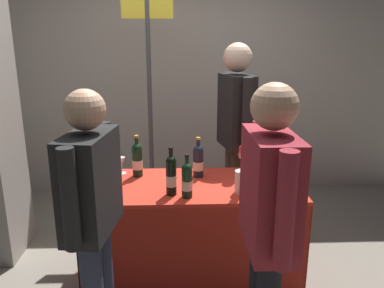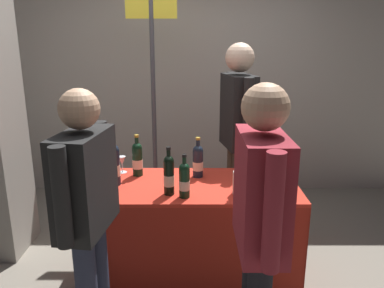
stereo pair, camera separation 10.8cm
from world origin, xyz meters
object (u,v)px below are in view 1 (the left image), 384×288
at_px(tasting_table, 192,214).
at_px(featured_wine_bottle, 171,175).
at_px(booth_signpost, 149,88).
at_px(wine_glass_mid, 121,162).
at_px(wine_glass_near_vendor, 255,170).
at_px(vendor_presenter, 236,125).
at_px(taster_foreground_right, 92,204).
at_px(display_bottle_0, 137,159).
at_px(flower_vase, 242,176).

height_order(tasting_table, featured_wine_bottle, featured_wine_bottle).
distance_m(featured_wine_bottle, booth_signpost, 1.39).
bearing_deg(wine_glass_mid, tasting_table, -24.61).
height_order(tasting_table, wine_glass_near_vendor, wine_glass_near_vendor).
relative_size(featured_wine_bottle, vendor_presenter, 0.19).
distance_m(wine_glass_mid, taster_foreground_right, 0.92).
height_order(tasting_table, taster_foreground_right, taster_foreground_right).
distance_m(display_bottle_0, flower_vase, 0.82).
height_order(display_bottle_0, vendor_presenter, vendor_presenter).
bearing_deg(featured_wine_bottle, display_bottle_0, 125.32).
xyz_separation_m(featured_wine_bottle, wine_glass_near_vendor, (0.60, 0.19, -0.04)).
relative_size(tasting_table, wine_glass_near_vendor, 11.00).
bearing_deg(featured_wine_bottle, taster_foreground_right, -130.52).
distance_m(tasting_table, flower_vase, 0.52).
height_order(tasting_table, vendor_presenter, vendor_presenter).
bearing_deg(display_bottle_0, booth_signpost, 87.49).
bearing_deg(wine_glass_mid, flower_vase, -25.69).
height_order(featured_wine_bottle, wine_glass_near_vendor, featured_wine_bottle).
height_order(featured_wine_bottle, display_bottle_0, featured_wine_bottle).
xyz_separation_m(tasting_table, featured_wine_bottle, (-0.15, -0.18, 0.38)).
distance_m(taster_foreground_right, booth_signpost, 1.85).
xyz_separation_m(wine_glass_near_vendor, flower_vase, (-0.12, -0.17, 0.02)).
bearing_deg(featured_wine_bottle, booth_signpost, 99.61).
relative_size(tasting_table, vendor_presenter, 0.88).
bearing_deg(vendor_presenter, display_bottle_0, -73.35).
xyz_separation_m(display_bottle_0, wine_glass_near_vendor, (0.86, -0.18, -0.03)).
bearing_deg(vendor_presenter, wine_glass_near_vendor, -5.56).
bearing_deg(display_bottle_0, wine_glass_mid, 154.48).
height_order(featured_wine_bottle, wine_glass_mid, featured_wine_bottle).
bearing_deg(tasting_table, wine_glass_mid, 155.39).
relative_size(featured_wine_bottle, wine_glass_mid, 2.53).
distance_m(display_bottle_0, booth_signpost, 1.03).
bearing_deg(taster_foreground_right, flower_vase, -52.73).
distance_m(tasting_table, vendor_presenter, 0.90).
bearing_deg(booth_signpost, wine_glass_mid, -101.12).
bearing_deg(flower_vase, wine_glass_near_vendor, 54.50).
relative_size(wine_glass_near_vendor, vendor_presenter, 0.08).
distance_m(display_bottle_0, wine_glass_mid, 0.15).
relative_size(tasting_table, taster_foreground_right, 1.00).
xyz_separation_m(wine_glass_near_vendor, booth_signpost, (-0.82, 1.12, 0.45)).
relative_size(tasting_table, flower_vase, 4.14).
relative_size(featured_wine_bottle, display_bottle_0, 1.03).
relative_size(featured_wine_bottle, flower_vase, 0.89).
distance_m(tasting_table, display_bottle_0, 0.58).
bearing_deg(wine_glass_near_vendor, taster_foreground_right, -146.51).
height_order(flower_vase, taster_foreground_right, taster_foreground_right).
bearing_deg(flower_vase, booth_signpost, 118.45).
xyz_separation_m(wine_glass_near_vendor, wine_glass_mid, (-1.00, 0.24, -0.01)).
bearing_deg(tasting_table, featured_wine_bottle, -128.26).
bearing_deg(taster_foreground_right, wine_glass_mid, 6.48).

